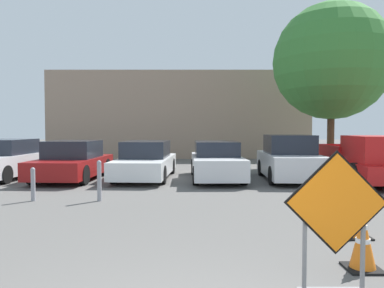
{
  "coord_description": "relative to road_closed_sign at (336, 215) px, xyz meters",
  "views": [
    {
      "loc": [
        0.08,
        -2.77,
        1.87
      ],
      "look_at": [
        0.05,
        12.4,
        1.22
      ],
      "focal_mm": 35.0,
      "sensor_mm": 36.0,
      "label": 1
    }
  ],
  "objects": [
    {
      "name": "street_tree_behind_lot",
      "position": [
        4.76,
        13.02,
        4.0
      ],
      "size": [
        5.3,
        5.3,
        7.56
      ],
      "color": "#513823",
      "rests_on": "ground_plane"
    },
    {
      "name": "bollard_second",
      "position": [
        -5.68,
        5.38,
        -0.45
      ],
      "size": [
        0.12,
        0.12,
        0.86
      ],
      "color": "gray",
      "rests_on": "ground_plane"
    },
    {
      "name": "road_closed_sign",
      "position": [
        0.0,
        0.0,
        0.0
      ],
      "size": [
        1.17,
        0.2,
        1.62
      ],
      "color": "black",
      "rests_on": "ground_plane"
    },
    {
      "name": "ground_plane",
      "position": [
        -1.69,
        8.64,
        -0.9
      ],
      "size": [
        96.0,
        96.0,
        0.0
      ],
      "primitive_type": "plane",
      "color": "#565451"
    },
    {
      "name": "parked_car_second",
      "position": [
        -5.95,
        9.39,
        -0.26
      ],
      "size": [
        2.12,
        4.17,
        1.41
      ],
      "rotation": [
        0.0,
        0.0,
        3.09
      ],
      "color": "maroon",
      "rests_on": "ground_plane"
    },
    {
      "name": "pickup_truck",
      "position": [
        4.5,
        8.62,
        -0.17
      ],
      "size": [
        2.31,
        5.35,
        1.62
      ],
      "rotation": [
        0.0,
        0.0,
        3.09
      ],
      "color": "red",
      "rests_on": "ground_plane"
    },
    {
      "name": "traffic_cone_second",
      "position": [
        1.16,
        2.24,
        -0.6
      ],
      "size": [
        0.54,
        0.54,
        0.63
      ],
      "color": "black",
      "rests_on": "ground_plane"
    },
    {
      "name": "bollard_nearest",
      "position": [
        -3.98,
        5.38,
        -0.35
      ],
      "size": [
        0.12,
        0.12,
        1.05
      ],
      "color": "gray",
      "rests_on": "ground_plane"
    },
    {
      "name": "parked_car_third",
      "position": [
        -3.33,
        9.78,
        -0.27
      ],
      "size": [
        2.04,
        4.73,
        1.38
      ],
      "rotation": [
        0.0,
        0.0,
        3.09
      ],
      "color": "white",
      "rests_on": "ground_plane"
    },
    {
      "name": "parked_car_fifth",
      "position": [
        1.9,
        9.27,
        -0.17
      ],
      "size": [
        1.97,
        4.11,
        1.62
      ],
      "rotation": [
        0.0,
        0.0,
        3.1
      ],
      "color": "silver",
      "rests_on": "ground_plane"
    },
    {
      "name": "parked_car_nearest",
      "position": [
        -8.56,
        9.73,
        -0.23
      ],
      "size": [
        2.08,
        4.59,
        1.45
      ],
      "rotation": [
        0.0,
        0.0,
        3.08
      ],
      "color": "silver",
      "rests_on": "ground_plane"
    },
    {
      "name": "parked_car_fourth",
      "position": [
        -0.72,
        9.4,
        -0.26
      ],
      "size": [
        1.84,
        4.33,
        1.38
      ],
      "rotation": [
        0.0,
        0.0,
        3.16
      ],
      "color": "silver",
      "rests_on": "ground_plane"
    },
    {
      "name": "traffic_cone_nearest",
      "position": [
        0.65,
        0.73,
        -0.53
      ],
      "size": [
        0.45,
        0.45,
        0.77
      ],
      "color": "black",
      "rests_on": "ground_plane"
    },
    {
      "name": "building_facade_backdrop",
      "position": [
        -2.41,
        20.92,
        1.78
      ],
      "size": [
        16.12,
        5.0,
        5.37
      ],
      "color": "gray",
      "rests_on": "ground_plane"
    },
    {
      "name": "traffic_cone_third",
      "position": [
        1.68,
        3.77,
        -0.56
      ],
      "size": [
        0.45,
        0.45,
        0.7
      ],
      "color": "black",
      "rests_on": "ground_plane"
    }
  ]
}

